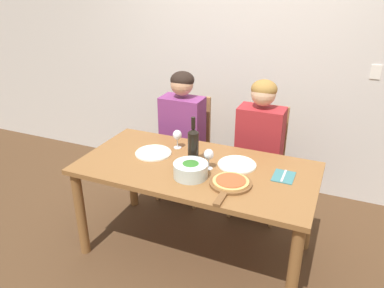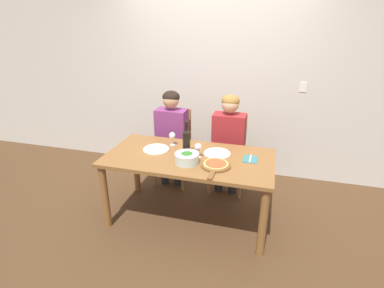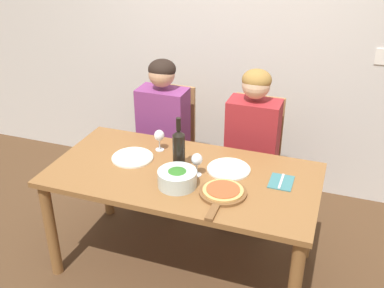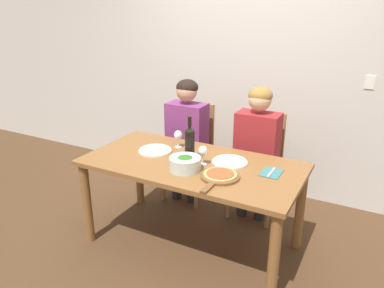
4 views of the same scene
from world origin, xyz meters
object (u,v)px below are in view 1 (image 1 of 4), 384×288
object	(u,v)px
chair_right	(261,157)
wine_bottle	(193,146)
person_man	(260,138)
dinner_plate_right	(237,164)
pizza_on_board	(230,183)
chair_left	(187,143)
wine_glass_left	(177,136)
wine_glass_right	(209,155)
person_woman	(182,125)
fork_on_napkin	(284,176)
broccoli_bowl	(191,170)
dinner_plate_left	(153,153)

from	to	relation	value
chair_right	wine_bottle	size ratio (longest dim) A/B	2.70
person_man	dinner_plate_right	bearing A→B (deg)	-92.97
pizza_on_board	person_man	bearing A→B (deg)	90.87
wine_bottle	dinner_plate_right	distance (m)	0.34
chair_left	chair_right	world-z (taller)	same
chair_left	wine_bottle	size ratio (longest dim) A/B	2.70
wine_bottle	wine_glass_left	bearing A→B (deg)	137.67
pizza_on_board	wine_glass_right	xyz separation A→B (m)	(-0.21, 0.16, 0.09)
dinner_plate_right	wine_glass_right	bearing A→B (deg)	-143.41
person_woman	dinner_plate_right	world-z (taller)	person_woman
dinner_plate_right	fork_on_napkin	distance (m)	0.34
chair_left	person_woman	world-z (taller)	person_woman
person_woman	broccoli_bowl	bearing A→B (deg)	-61.55
wine_glass_left	chair_right	bearing A→B (deg)	45.70
chair_right	wine_glass_right	size ratio (longest dim) A/B	6.39
chair_right	dinner_plate_left	distance (m)	1.02
dinner_plate_right	fork_on_napkin	xyz separation A→B (m)	(0.34, -0.03, -0.01)
broccoli_bowl	wine_glass_left	size ratio (longest dim) A/B	1.56
chair_right	wine_glass_right	world-z (taller)	chair_right
wine_bottle	fork_on_napkin	distance (m)	0.66
chair_left	person_man	world-z (taller)	person_man
chair_right	fork_on_napkin	world-z (taller)	chair_right
wine_bottle	dinner_plate_left	world-z (taller)	wine_bottle
chair_left	wine_glass_left	distance (m)	0.67
person_woman	broccoli_bowl	world-z (taller)	person_woman
chair_right	pizza_on_board	size ratio (longest dim) A/B	2.30
person_man	wine_glass_left	xyz separation A→B (m)	(-0.55, -0.45, 0.10)
dinner_plate_left	wine_glass_right	size ratio (longest dim) A/B	1.83
wine_bottle	dinner_plate_left	distance (m)	0.37
person_woman	wine_bottle	size ratio (longest dim) A/B	3.45
chair_left	fork_on_napkin	xyz separation A→B (m)	(1.03, -0.70, 0.23)
broccoli_bowl	wine_bottle	bearing A→B (deg)	107.89
dinner_plate_left	pizza_on_board	size ratio (longest dim) A/B	0.66
wine_glass_left	dinner_plate_right	bearing A→B (deg)	-11.24
pizza_on_board	wine_glass_left	world-z (taller)	wine_glass_left
chair_right	person_man	bearing A→B (deg)	-90.00
dinner_plate_left	chair_left	bearing A→B (deg)	93.72
person_man	broccoli_bowl	distance (m)	0.87
person_man	wine_bottle	xyz separation A→B (m)	(-0.33, -0.65, 0.14)
chair_left	person_man	xyz separation A→B (m)	(0.72, -0.11, 0.23)
dinner_plate_left	wine_glass_left	xyz separation A→B (m)	(0.12, 0.17, 0.10)
chair_left	dinner_plate_right	world-z (taller)	chair_left
broccoli_bowl	fork_on_napkin	xyz separation A→B (m)	(0.58, 0.24, -0.05)
fork_on_napkin	person_man	bearing A→B (deg)	117.96
person_woman	pizza_on_board	xyz separation A→B (m)	(0.73, -0.83, 0.01)
person_man	fork_on_napkin	distance (m)	0.66
chair_right	person_woman	world-z (taller)	person_woman
chair_right	pizza_on_board	xyz separation A→B (m)	(0.01, -0.95, 0.24)
chair_right	dinner_plate_right	bearing A→B (deg)	-92.46
dinner_plate_left	dinner_plate_right	size ratio (longest dim) A/B	1.00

